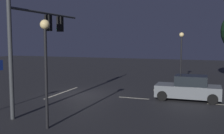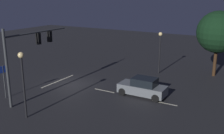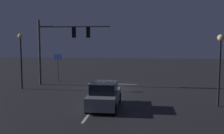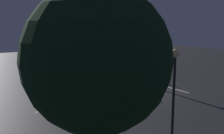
{
  "view_description": "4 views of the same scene",
  "coord_description": "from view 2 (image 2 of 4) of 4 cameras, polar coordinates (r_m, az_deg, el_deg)",
  "views": [
    {
      "loc": [
        18.35,
        8.99,
        4.1
      ],
      "look_at": [
        0.68,
        2.6,
        2.23
      ],
      "focal_mm": 43.74,
      "sensor_mm": 36.0,
      "label": 1
    },
    {
      "loc": [
        20.27,
        16.68,
        8.91
      ],
      "look_at": [
        -0.63,
        4.47,
        2.27
      ],
      "focal_mm": 42.64,
      "sensor_mm": 36.0,
      "label": 2
    },
    {
      "loc": [
        -3.31,
        24.57,
        4.44
      ],
      "look_at": [
        -0.55,
        2.62,
        2.17
      ],
      "focal_mm": 42.55,
      "sensor_mm": 36.0,
      "label": 3
    },
    {
      "loc": [
        -17.02,
        16.0,
        6.04
      ],
      "look_at": [
        0.14,
        4.62,
        2.55
      ],
      "focal_mm": 41.23,
      "sensor_mm": 36.0,
      "label": 4
    }
  ],
  "objects": [
    {
      "name": "car_approaching",
      "position": [
        24.21,
        6.62,
        -4.35
      ],
      "size": [
        1.93,
        4.38,
        1.7
      ],
      "color": "slate",
      "rests_on": "ground_plane"
    },
    {
      "name": "ground_plane",
      "position": [
        27.72,
        -8.68,
        -3.59
      ],
      "size": [
        80.0,
        80.0,
        0.0
      ],
      "primitive_type": "plane",
      "color": "#232326"
    },
    {
      "name": "traffic_signal_assembly",
      "position": [
        23.62,
        -17.55,
        3.68
      ],
      "size": [
        7.16,
        0.47,
        6.4
      ],
      "color": "#383A3D",
      "rests_on": "ground_plane"
    },
    {
      "name": "lane_dash_mid",
      "position": [
        23.13,
        11.21,
        -7.62
      ],
      "size": [
        0.16,
        2.2,
        0.01
      ],
      "primitive_type": "cube",
      "rotation": [
        0.0,
        0.0,
        1.57
      ],
      "color": "beige",
      "rests_on": "ground_plane"
    },
    {
      "name": "street_lamp_left_kerb",
      "position": [
        30.78,
        10.26,
        4.75
      ],
      "size": [
        0.44,
        0.44,
        4.8
      ],
      "color": "black",
      "rests_on": "ground_plane"
    },
    {
      "name": "street_lamp_right_kerb",
      "position": [
        20.03,
        -18.64,
        -1.14
      ],
      "size": [
        0.44,
        0.44,
        5.01
      ],
      "color": "black",
      "rests_on": "ground_plane"
    },
    {
      "name": "route_sign",
      "position": [
        24.98,
        -22.24,
        -1.56
      ],
      "size": [
        0.88,
        0.31,
        2.98
      ],
      "color": "#383A3D",
      "rests_on": "ground_plane"
    },
    {
      "name": "tree_left_near",
      "position": [
        31.19,
        21.79,
        6.97
      ],
      "size": [
        4.57,
        4.57,
        7.26
      ],
      "color": "#382314",
      "rests_on": "ground_plane"
    },
    {
      "name": "lane_dash_far",
      "position": [
        25.52,
        -1.63,
        -5.09
      ],
      "size": [
        0.16,
        2.2,
        0.01
      ],
      "primitive_type": "cube",
      "rotation": [
        0.0,
        0.0,
        1.57
      ],
      "color": "beige",
      "rests_on": "ground_plane"
    },
    {
      "name": "stop_bar",
      "position": [
        28.83,
        -11.45,
        -2.97
      ],
      "size": [
        5.0,
        0.16,
        0.01
      ],
      "primitive_type": "cube",
      "color": "beige",
      "rests_on": "ground_plane"
    }
  ]
}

